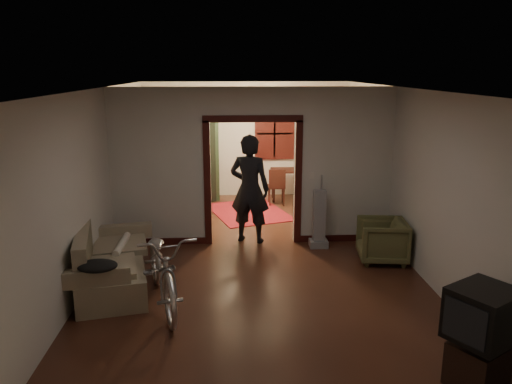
{
  "coord_description": "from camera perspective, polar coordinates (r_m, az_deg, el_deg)",
  "views": [
    {
      "loc": [
        -0.42,
        -7.95,
        3.1
      ],
      "look_at": [
        0.0,
        -0.3,
        1.2
      ],
      "focal_mm": 35.0,
      "sensor_mm": 36.0,
      "label": 1
    }
  ],
  "objects": [
    {
      "name": "door_casing",
      "position": [
        8.94,
        -0.37,
        1.0
      ],
      "size": [
        1.74,
        0.2,
        2.32
      ],
      "primitive_type": "cube",
      "color": "black",
      "rests_on": "floor"
    },
    {
      "name": "globe",
      "position": [
        11.88,
        -6.92,
        8.23
      ],
      "size": [
        0.29,
        0.29,
        0.29
      ],
      "primitive_type": "sphere",
      "color": "#1E5972",
      "rests_on": "locker"
    },
    {
      "name": "chandelier",
      "position": [
        10.48,
        -0.84,
        9.83
      ],
      "size": [
        0.24,
        0.24,
        0.24
      ],
      "primitive_type": "sphere",
      "color": "#FFE0A5",
      "rests_on": "ceiling"
    },
    {
      "name": "oriental_rug",
      "position": [
        11.07,
        -0.85,
        -2.29
      ],
      "size": [
        2.02,
        2.32,
        0.01
      ],
      "primitive_type": "cube",
      "rotation": [
        0.0,
        0.0,
        0.31
      ],
      "color": "maroon",
      "rests_on": "floor"
    },
    {
      "name": "vacuum",
      "position": [
        8.88,
        7.23,
        -3.06
      ],
      "size": [
        0.36,
        0.31,
        1.05
      ],
      "primitive_type": "cube",
      "rotation": [
        0.0,
        0.0,
        0.19
      ],
      "color": "gray",
      "rests_on": "floor"
    },
    {
      "name": "sofa",
      "position": [
        7.58,
        -16.26,
        -7.03
      ],
      "size": [
        1.31,
        2.15,
        0.92
      ],
      "primitive_type": "cube",
      "rotation": [
        0.0,
        0.0,
        0.22
      ],
      "color": "#6F654A",
      "rests_on": "floor"
    },
    {
      "name": "wall_right",
      "position": [
        8.64,
        16.7,
        1.98
      ],
      "size": [
        0.02,
        8.5,
        2.8
      ],
      "primitive_type": "cube",
      "color": "beige",
      "rests_on": "floor"
    },
    {
      "name": "tv_stand",
      "position": [
        5.71,
        23.97,
        -17.62
      ],
      "size": [
        0.66,
        0.65,
        0.45
      ],
      "primitive_type": "cube",
      "rotation": [
        0.0,
        0.0,
        0.56
      ],
      "color": "black",
      "rests_on": "floor"
    },
    {
      "name": "armchair",
      "position": [
        8.49,
        14.18,
        -5.4
      ],
      "size": [
        0.86,
        0.84,
        0.7
      ],
      "primitive_type": "imported",
      "rotation": [
        0.0,
        0.0,
        -1.69
      ],
      "color": "brown",
      "rests_on": "floor"
    },
    {
      "name": "bicycle",
      "position": [
        6.83,
        -10.62,
        -8.31
      ],
      "size": [
        1.25,
        2.18,
        1.09
      ],
      "primitive_type": "imported",
      "rotation": [
        0.0,
        0.0,
        0.27
      ],
      "color": "silver",
      "rests_on": "floor"
    },
    {
      "name": "person",
      "position": [
        8.99,
        -0.73,
        0.36
      ],
      "size": [
        0.83,
        0.67,
        1.98
      ],
      "primitive_type": "imported",
      "rotation": [
        0.0,
        0.0,
        2.83
      ],
      "color": "black",
      "rests_on": "floor"
    },
    {
      "name": "crt_tv",
      "position": [
        5.45,
        24.56,
        -12.57
      ],
      "size": [
        0.8,
        0.78,
        0.52
      ],
      "primitive_type": "cube",
      "rotation": [
        0.0,
        0.0,
        0.56
      ],
      "color": "black",
      "rests_on": "tv_stand"
    },
    {
      "name": "wall_back",
      "position": [
        12.32,
        -1.15,
        6.0
      ],
      "size": [
        5.0,
        0.02,
        2.8
      ],
      "primitive_type": "cube",
      "color": "beige",
      "rests_on": "floor"
    },
    {
      "name": "partition_wall",
      "position": [
        8.87,
        -0.37,
        2.88
      ],
      "size": [
        5.0,
        0.14,
        2.8
      ],
      "primitive_type": "cube",
      "color": "beige",
      "rests_on": "floor"
    },
    {
      "name": "jacket",
      "position": [
        6.67,
        -17.7,
        -8.05
      ],
      "size": [
        0.51,
        0.38,
        0.15
      ],
      "primitive_type": "ellipsoid",
      "color": "black",
      "rests_on": "sofa"
    },
    {
      "name": "locker",
      "position": [
        12.01,
        -6.78,
        3.55
      ],
      "size": [
        1.06,
        0.77,
        1.91
      ],
      "primitive_type": "cube",
      "rotation": [
        0.0,
        0.0,
        0.27
      ],
      "color": "#20301D",
      "rests_on": "floor"
    },
    {
      "name": "floor",
      "position": [
        8.54,
        -0.11,
        -7.35
      ],
      "size": [
        5.0,
        8.5,
        0.01
      ],
      "primitive_type": "cube",
      "color": "black",
      "rests_on": "ground"
    },
    {
      "name": "far_window",
      "position": [
        12.31,
        2.13,
        6.69
      ],
      "size": [
        0.98,
        0.06,
        1.28
      ],
      "primitive_type": "cube",
      "color": "black",
      "rests_on": "wall_back"
    },
    {
      "name": "light_switch",
      "position": [
        8.94,
        6.4,
        1.9
      ],
      "size": [
        0.08,
        0.01,
        0.12
      ],
      "primitive_type": "cube",
      "color": "silver",
      "rests_on": "partition_wall"
    },
    {
      "name": "wall_left",
      "position": [
        8.39,
        -17.43,
        1.6
      ],
      "size": [
        0.02,
        8.5,
        2.8
      ],
      "primitive_type": "cube",
      "color": "beige",
      "rests_on": "floor"
    },
    {
      "name": "desk_chair",
      "position": [
        11.62,
        2.34,
        0.65
      ],
      "size": [
        0.45,
        0.45,
        0.86
      ],
      "primitive_type": "cube",
      "rotation": [
        0.0,
        0.0,
        -0.19
      ],
      "color": "black",
      "rests_on": "floor"
    },
    {
      "name": "desk",
      "position": [
        12.07,
        4.12,
        0.82
      ],
      "size": [
        1.09,
        0.73,
        0.74
      ],
      "primitive_type": "cube",
      "rotation": [
        0.0,
        0.0,
        -0.18
      ],
      "color": "black",
      "rests_on": "floor"
    },
    {
      "name": "ceiling",
      "position": [
        7.97,
        -0.12,
        11.77
      ],
      "size": [
        5.0,
        8.5,
        0.01
      ],
      "primitive_type": "cube",
      "color": "white",
      "rests_on": "floor"
    },
    {
      "name": "rolled_paper",
      "position": [
        7.81,
        -15.09,
        -5.79
      ],
      "size": [
        0.11,
        0.85,
        0.11
      ],
      "primitive_type": "cylinder",
      "rotation": [
        1.57,
        0.0,
        0.0
      ],
      "color": "beige",
      "rests_on": "sofa"
    }
  ]
}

